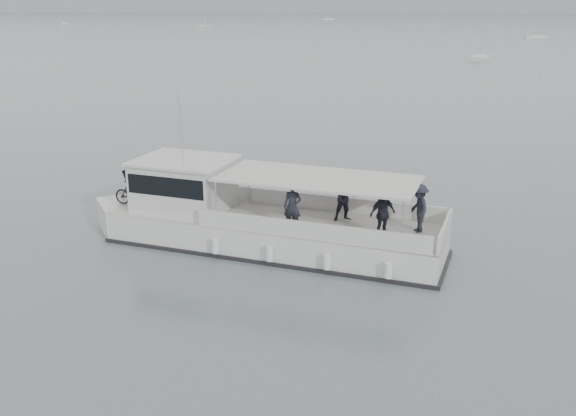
# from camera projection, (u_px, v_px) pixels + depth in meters

# --- Properties ---
(ground) EXTENTS (1400.00, 1400.00, 0.00)m
(ground) POSITION_uv_depth(u_px,v_px,m) (135.00, 238.00, 25.26)
(ground) COLOR slate
(ground) RESTS_ON ground
(tour_boat) EXTENTS (14.37, 6.22, 6.01)m
(tour_boat) POSITION_uv_depth(u_px,v_px,m) (244.00, 219.00, 24.37)
(tour_boat) COLOR silver
(tour_boat) RESTS_ON ground
(moored_fleet) EXTENTS (451.65, 344.12, 9.81)m
(moored_fleet) POSITION_uv_depth(u_px,v_px,m) (312.00, 28.00, 215.70)
(moored_fleet) COLOR silver
(moored_fleet) RESTS_ON ground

